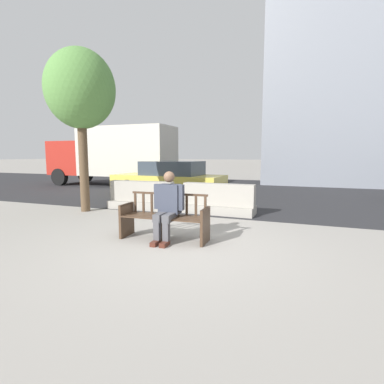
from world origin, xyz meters
name	(u,v)px	position (x,y,z in m)	size (l,w,h in m)	color
ground_plane	(179,248)	(0.00, 0.00, 0.00)	(200.00, 200.00, 0.00)	gray
street_asphalt	(256,191)	(0.00, 8.70, 0.00)	(120.00, 12.00, 0.01)	#28282B
street_bench	(165,219)	(-0.48, 0.42, 0.40)	(1.71, 0.59, 0.88)	#473323
seated_person	(168,205)	(-0.39, 0.36, 0.69)	(0.58, 0.73, 1.31)	#383D4C
jersey_barrier_centre	(218,202)	(-0.21, 3.23, 0.34)	(2.02, 0.73, 0.84)	#9E998E
jersey_barrier_left	(142,198)	(-2.57, 3.13, 0.34)	(2.03, 0.76, 0.84)	#9E998E
street_tree	(80,90)	(-3.92, 2.23, 3.40)	(1.91, 1.91, 4.53)	brown
car_taxi_near	(170,178)	(-3.13, 6.31, 0.69)	(4.54, 2.02, 1.37)	#DBC64C
delivery_truck	(115,154)	(-7.48, 8.77, 1.69)	(6.83, 2.40, 3.05)	#B2281E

